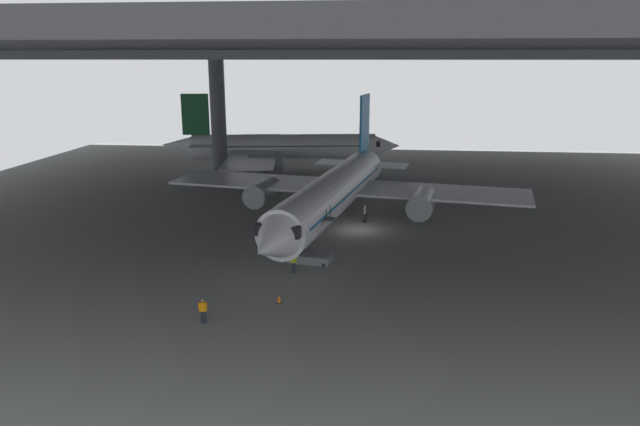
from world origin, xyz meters
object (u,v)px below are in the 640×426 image
object	(u,v)px
airplane_main	(334,191)
boarding_stairs	(308,254)
airplane_distant	(280,147)
crew_worker_near_nose	(203,310)
traffic_cone_orange	(279,299)
baggage_tug	(424,208)
crew_worker_by_stairs	(293,261)

from	to	relation	value
airplane_main	boarding_stairs	bearing A→B (deg)	-96.70
airplane_main	airplane_distant	size ratio (longest dim) A/B	1.09
crew_worker_near_nose	traffic_cone_orange	size ratio (longest dim) A/B	2.79
traffic_cone_orange	baggage_tug	bearing A→B (deg)	65.92
airplane_distant	baggage_tug	distance (m)	31.70
boarding_stairs	traffic_cone_orange	bearing A→B (deg)	-96.04
crew_worker_near_nose	boarding_stairs	bearing A→B (deg)	67.15
airplane_distant	baggage_tug	world-z (taller)	airplane_distant
crew_worker_near_nose	crew_worker_by_stairs	bearing A→B (deg)	65.57
crew_worker_near_nose	airplane_distant	size ratio (longest dim) A/B	0.05
crew_worker_near_nose	crew_worker_by_stairs	xyz separation A→B (m)	(4.37, 9.61, 0.05)
crew_worker_near_nose	traffic_cone_orange	xyz separation A→B (m)	(4.26, 3.72, -0.66)
crew_worker_near_nose	crew_worker_by_stairs	distance (m)	10.56
crew_worker_by_stairs	baggage_tug	distance (m)	22.86
airplane_main	baggage_tug	xyz separation A→B (m)	(9.31, 6.26, -3.08)
airplane_distant	baggage_tug	bearing A→B (deg)	-50.31
airplane_distant	traffic_cone_orange	world-z (taller)	airplane_distant
crew_worker_by_stairs	baggage_tug	world-z (taller)	crew_worker_by_stairs
crew_worker_near_nose	airplane_distant	bearing A→B (deg)	94.69
airplane_main	crew_worker_by_stairs	bearing A→B (deg)	-98.71
baggage_tug	crew_worker_by_stairs	bearing A→B (deg)	-119.88
airplane_distant	airplane_main	bearing A→B (deg)	-70.45
boarding_stairs	airplane_distant	xyz separation A→B (m)	(-9.57, 41.47, 2.68)
boarding_stairs	crew_worker_by_stairs	xyz separation A→B (m)	(-0.79, -2.64, 0.26)
crew_worker_by_stairs	airplane_distant	bearing A→B (deg)	101.25
crew_worker_near_nose	crew_worker_by_stairs	size ratio (longest dim) A/B	0.96
airplane_main	boarding_stairs	distance (m)	11.36
crew_worker_by_stairs	airplane_distant	xyz separation A→B (m)	(-8.78, 44.11, 2.43)
airplane_main	crew_worker_by_stairs	distance (m)	13.96
airplane_main	airplane_distant	xyz separation A→B (m)	(-10.85, 30.56, -0.18)
boarding_stairs	crew_worker_near_nose	size ratio (longest dim) A/B	2.89
boarding_stairs	crew_worker_by_stairs	world-z (taller)	boarding_stairs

